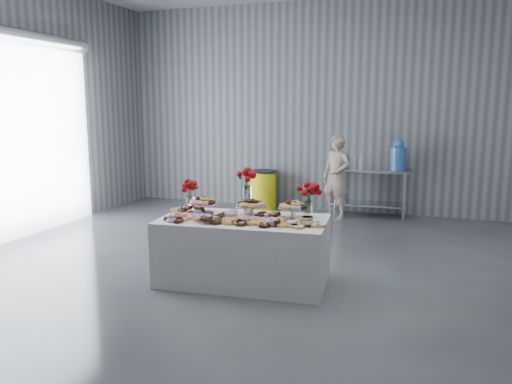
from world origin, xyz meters
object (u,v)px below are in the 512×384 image
(person, at_px, (336,177))
(prep_table, at_px, (368,184))
(display_table, at_px, (244,250))
(trash_barrel, at_px, (262,190))
(water_jug, at_px, (398,156))

(person, bearing_deg, prep_table, 52.76)
(display_table, height_order, person, person)
(prep_table, distance_m, person, 0.63)
(prep_table, height_order, trash_barrel, prep_table)
(person, xyz_separation_m, trash_barrel, (-1.53, 0.30, -0.37))
(prep_table, relative_size, water_jug, 2.71)
(person, bearing_deg, trash_barrel, -167.37)
(display_table, height_order, trash_barrel, trash_barrel)
(water_jug, distance_m, person, 1.15)
(water_jug, bearing_deg, person, -163.92)
(trash_barrel, bearing_deg, person, -11.11)
(water_jug, relative_size, person, 0.36)
(water_jug, height_order, trash_barrel, water_jug)
(display_table, relative_size, water_jug, 3.43)
(prep_table, xyz_separation_m, water_jug, (0.50, -0.00, 0.53))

